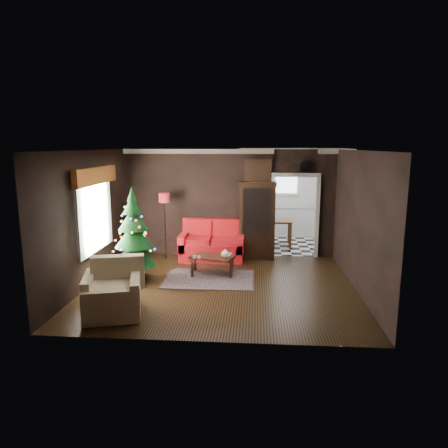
# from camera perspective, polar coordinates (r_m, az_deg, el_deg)

# --- Properties ---
(floor) EXTENTS (5.50, 5.50, 0.00)m
(floor) POSITION_cam_1_polar(r_m,az_deg,el_deg) (8.73, -0.46, -8.55)
(floor) COLOR black
(floor) RESTS_ON ground
(ceiling) EXTENTS (5.50, 5.50, 0.00)m
(ceiling) POSITION_cam_1_polar(r_m,az_deg,el_deg) (8.23, -0.49, 10.16)
(ceiling) COLOR white
(ceiling) RESTS_ON ground
(wall_back) EXTENTS (5.50, 0.00, 5.50)m
(wall_back) POSITION_cam_1_polar(r_m,az_deg,el_deg) (10.83, 0.65, 2.89)
(wall_back) COLOR black
(wall_back) RESTS_ON ground
(wall_front) EXTENTS (5.50, 0.00, 5.50)m
(wall_front) POSITION_cam_1_polar(r_m,az_deg,el_deg) (5.94, -2.53, -3.78)
(wall_front) COLOR black
(wall_front) RESTS_ON ground
(wall_left) EXTENTS (0.00, 5.50, 5.50)m
(wall_left) POSITION_cam_1_polar(r_m,az_deg,el_deg) (9.03, -18.15, 0.74)
(wall_left) COLOR black
(wall_left) RESTS_ON ground
(wall_right) EXTENTS (0.00, 5.50, 5.50)m
(wall_right) POSITION_cam_1_polar(r_m,az_deg,el_deg) (8.59, 18.13, 0.25)
(wall_right) COLOR black
(wall_right) RESTS_ON ground
(doorway) EXTENTS (1.10, 0.10, 2.10)m
(doorway) POSITION_cam_1_polar(r_m,az_deg,el_deg) (10.91, 9.60, 0.93)
(doorway) COLOR white
(doorway) RESTS_ON ground
(left_window) EXTENTS (0.05, 1.60, 1.40)m
(left_window) POSITION_cam_1_polar(r_m,az_deg,el_deg) (9.18, -17.46, 1.26)
(left_window) COLOR white
(left_window) RESTS_ON wall_left
(valance) EXTENTS (0.12, 2.10, 0.35)m
(valance) POSITION_cam_1_polar(r_m,az_deg,el_deg) (9.06, -17.29, 6.38)
(valance) COLOR brown
(valance) RESTS_ON wall_left
(kitchen_floor) EXTENTS (3.00, 3.00, 0.00)m
(kitchen_floor) POSITION_cam_1_polar(r_m,az_deg,el_deg) (12.58, 8.85, -2.61)
(kitchen_floor) COLOR silver
(kitchen_floor) RESTS_ON ground
(kitchen_window) EXTENTS (0.70, 0.06, 0.70)m
(kitchen_window) POSITION_cam_1_polar(r_m,az_deg,el_deg) (13.74, 8.60, 5.71)
(kitchen_window) COLOR white
(kitchen_window) RESTS_ON ground
(rug) EXTENTS (1.95, 1.42, 0.01)m
(rug) POSITION_cam_1_polar(r_m,az_deg,el_deg) (9.16, -2.06, -7.57)
(rug) COLOR #3E2E3A
(rug) RESTS_ON ground
(loveseat) EXTENTS (1.70, 0.90, 1.00)m
(loveseat) POSITION_cam_1_polar(r_m,az_deg,el_deg) (10.59, -1.68, -2.26)
(loveseat) COLOR maroon
(loveseat) RESTS_ON ground
(curio_cabinet) EXTENTS (0.90, 0.45, 1.90)m
(curio_cabinet) POSITION_cam_1_polar(r_m,az_deg,el_deg) (10.65, 4.59, 0.27)
(curio_cabinet) COLOR black
(curio_cabinet) RESTS_ON ground
(floor_lamp) EXTENTS (0.33, 0.33, 1.75)m
(floor_lamp) POSITION_cam_1_polar(r_m,az_deg,el_deg) (10.68, -8.14, -0.43)
(floor_lamp) COLOR black
(floor_lamp) RESTS_ON ground
(christmas_tree) EXTENTS (1.20, 1.20, 1.84)m
(christmas_tree) POSITION_cam_1_polar(r_m,az_deg,el_deg) (9.05, -12.41, -1.20)
(christmas_tree) COLOR black
(christmas_tree) RESTS_ON ground
(armchair) EXTENTS (1.20, 1.20, 1.00)m
(armchair) POSITION_cam_1_polar(r_m,az_deg,el_deg) (7.42, -15.22, -8.73)
(armchair) COLOR #C6B895
(armchair) RESTS_ON ground
(coffee_table) EXTENTS (1.06, 0.81, 0.42)m
(coffee_table) POSITION_cam_1_polar(r_m,az_deg,el_deg) (9.42, -1.60, -5.66)
(coffee_table) COLOR black
(coffee_table) RESTS_ON rug
(teapot) EXTENTS (0.22, 0.22, 0.19)m
(teapot) POSITION_cam_1_polar(r_m,az_deg,el_deg) (9.16, 0.14, -4.15)
(teapot) COLOR white
(teapot) RESTS_ON coffee_table
(cup_a) EXTENTS (0.09, 0.09, 0.06)m
(cup_a) POSITION_cam_1_polar(r_m,az_deg,el_deg) (9.18, -3.48, -4.56)
(cup_a) COLOR silver
(cup_a) RESTS_ON coffee_table
(cup_b) EXTENTS (0.09, 0.09, 0.07)m
(cup_b) POSITION_cam_1_polar(r_m,az_deg,el_deg) (9.19, -4.10, -4.52)
(cup_b) COLOR silver
(cup_b) RESTS_ON coffee_table
(book) EXTENTS (0.14, 0.06, 0.19)m
(book) POSITION_cam_1_polar(r_m,az_deg,el_deg) (9.36, -0.02, -3.82)
(book) COLOR tan
(book) RESTS_ON coffee_table
(wall_clock) EXTENTS (0.32, 0.32, 0.06)m
(wall_clock) POSITION_cam_1_polar(r_m,az_deg,el_deg) (10.74, 11.19, 7.87)
(wall_clock) COLOR white
(wall_clock) RESTS_ON wall_back
(painting) EXTENTS (0.62, 0.05, 0.52)m
(painting) POSITION_cam_1_polar(r_m,az_deg,el_deg) (10.68, 4.70, 7.32)
(painting) COLOR tan
(painting) RESTS_ON wall_back
(kitchen_counter) EXTENTS (1.80, 0.60, 0.90)m
(kitchen_counter) POSITION_cam_1_polar(r_m,az_deg,el_deg) (13.66, 8.53, 0.39)
(kitchen_counter) COLOR white
(kitchen_counter) RESTS_ON ground
(kitchen_table) EXTENTS (0.70, 0.70, 0.75)m
(kitchen_table) POSITION_cam_1_polar(r_m,az_deg,el_deg) (12.19, 7.60, -1.21)
(kitchen_table) COLOR #553524
(kitchen_table) RESTS_ON ground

